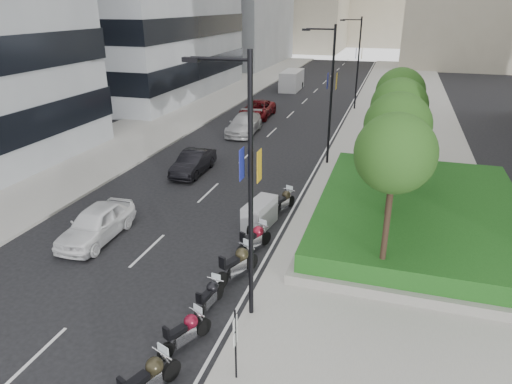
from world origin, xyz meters
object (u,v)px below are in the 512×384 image
at_px(motorcycle_3, 238,264).
at_px(car_a, 96,223).
at_px(car_b, 193,162).
at_px(car_d, 258,109).
at_px(motorcycle_0, 148,379).
at_px(motorcycle_1, 186,331).
at_px(motorcycle_2, 210,296).
at_px(motorcycle_4, 255,239).
at_px(lamp_post_2, 357,59).
at_px(lamp_post_1, 329,89).
at_px(car_c, 244,124).
at_px(motorcycle_5, 260,215).
at_px(motorcycle_6, 284,201).
at_px(parking_sign, 236,341).
at_px(delivery_van, 291,81).
at_px(lamp_post_0, 246,181).

height_order(motorcycle_3, car_a, car_a).
distance_m(car_b, car_d, 16.13).
height_order(motorcycle_0, motorcycle_1, motorcycle_0).
relative_size(motorcycle_0, car_d, 0.40).
distance_m(motorcycle_2, motorcycle_4, 4.44).
bearing_deg(motorcycle_1, lamp_post_2, 22.76).
bearing_deg(motorcycle_4, car_a, 121.80).
relative_size(lamp_post_2, motorcycle_1, 4.52).
bearing_deg(motorcycle_1, car_b, 48.36).
height_order(lamp_post_1, car_c, lamp_post_1).
distance_m(motorcycle_2, car_d, 29.79).
xyz_separation_m(motorcycle_5, motorcycle_6, (0.65, 2.25, -0.12)).
distance_m(motorcycle_6, car_d, 21.45).
distance_m(lamp_post_2, car_a, 33.06).
xyz_separation_m(motorcycle_5, car_b, (-6.31, 6.19, 0.03)).
xyz_separation_m(motorcycle_2, car_a, (-7.01, 3.35, 0.26)).
height_order(parking_sign, delivery_van, parking_sign).
xyz_separation_m(parking_sign, car_d, (-9.07, 31.90, -0.68)).
xyz_separation_m(lamp_post_1, motorcycle_2, (-1.38, -17.05, -4.54)).
height_order(motorcycle_1, motorcycle_3, motorcycle_3).
height_order(lamp_post_1, car_a, lamp_post_1).
distance_m(lamp_post_0, car_b, 15.59).
xyz_separation_m(lamp_post_2, motorcycle_4, (-1.08, -30.62, -4.47)).
distance_m(parking_sign, motorcycle_6, 11.96).
relative_size(lamp_post_2, car_c, 1.64).
bearing_deg(motorcycle_6, motorcycle_3, -164.76).
relative_size(lamp_post_2, motorcycle_3, 3.85).
bearing_deg(motorcycle_3, lamp_post_1, 18.44).
xyz_separation_m(motorcycle_0, car_d, (-6.96, 33.14, 0.14)).
distance_m(motorcycle_2, motorcycle_6, 8.89).
xyz_separation_m(parking_sign, motorcycle_2, (-2.04, 2.95, -0.93)).
bearing_deg(motorcycle_2, lamp_post_1, 3.16).
relative_size(parking_sign, motorcycle_2, 1.26).
xyz_separation_m(lamp_post_2, motorcycle_2, (-1.38, -35.05, -4.54)).
height_order(lamp_post_2, motorcycle_5, lamp_post_2).
xyz_separation_m(lamp_post_0, motorcycle_0, (-1.46, -4.25, -4.44)).
xyz_separation_m(motorcycle_2, car_b, (-6.43, 12.83, 0.20)).
height_order(lamp_post_2, motorcycle_1, lamp_post_2).
xyz_separation_m(car_a, car_c, (0.59, 19.72, 0.01)).
bearing_deg(motorcycle_2, lamp_post_0, -80.12).
bearing_deg(motorcycle_2, motorcycle_5, 8.87).
xyz_separation_m(motorcycle_0, motorcycle_3, (0.37, 6.36, 0.03)).
bearing_deg(lamp_post_0, car_b, 121.45).
xyz_separation_m(parking_sign, motorcycle_6, (-1.51, 11.83, -0.88)).
height_order(lamp_post_1, motorcycle_3, lamp_post_1).
relative_size(motorcycle_1, car_c, 0.36).
bearing_deg(motorcycle_0, lamp_post_1, 17.16).
bearing_deg(car_a, car_d, 88.27).
bearing_deg(motorcycle_4, parking_sign, -143.27).
distance_m(lamp_post_2, motorcycle_4, 30.97).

